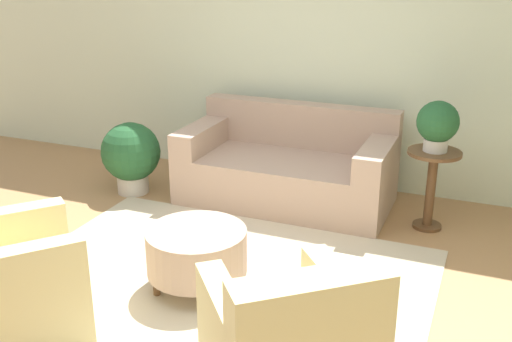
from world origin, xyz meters
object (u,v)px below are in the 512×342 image
Objects in this scene: couch at (288,168)px; potted_plant_floor at (131,154)px; armchair_left at (4,283)px; ottoman_table at (197,251)px; side_table at (432,178)px; potted_plant_on_side_table at (438,124)px.

potted_plant_floor is at bearing -165.17° from couch.
armchair_left is 1.53× the size of ottoman_table.
side_table is at bearing 5.48° from potted_plant_floor.
potted_plant_floor reaches higher than ottoman_table.
couch is at bearing 174.69° from side_table.
potted_plant_floor is (-0.62, 2.30, 0.03)m from armchair_left.
ottoman_table is 2.14m from side_table.
ottoman_table is at bearing -91.55° from couch.
potted_plant_floor is (-1.43, 1.36, 0.11)m from ottoman_table.
ottoman_table is at bearing -129.99° from potted_plant_on_side_table.
side_table is at bearing 0.00° from potted_plant_on_side_table.
armchair_left is at bearing -130.33° from side_table.
potted_plant_on_side_table reaches higher than potted_plant_floor.
potted_plant_floor is (-2.80, -0.27, -0.53)m from potted_plant_on_side_table.
potted_plant_on_side_table is (1.37, 1.63, 0.64)m from ottoman_table.
ottoman_table is at bearing -43.64° from potted_plant_floor.
couch is at bearing 174.69° from potted_plant_on_side_table.
potted_plant_on_side_table is at bearing 50.01° from ottoman_table.
couch is 2.77× the size of ottoman_table.
ottoman_table is 1.98m from potted_plant_floor.
couch is 2.82m from armchair_left.
armchair_left is at bearing -130.92° from ottoman_table.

